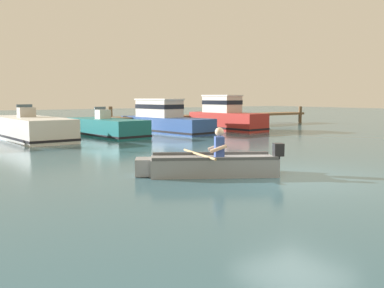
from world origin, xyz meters
The scene contains 7 objects.
ground_plane centered at (0.00, 0.00, 0.00)m, with size 120.00×120.00×0.00m, color #386070.
wooden_dock centered at (9.63, 15.70, 0.71)m, with size 15.37×1.64×1.39m.
rowboat_with_person centered at (-1.51, 1.46, 0.25)m, with size 3.44×2.55×1.19m.
moored_boat_white centered at (-2.92, 13.30, 0.49)m, with size 2.55×6.42×1.60m.
moored_boat_teal centered at (0.53, 12.65, 0.42)m, with size 2.48×5.10×1.46m.
moored_boat_blue centered at (4.15, 13.33, 0.69)m, with size 2.62×6.40×1.84m.
moored_boat_red centered at (8.00, 12.70, 0.78)m, with size 2.18×5.15×2.06m.
Camera 1 is at (-7.90, -7.10, 1.94)m, focal length 40.43 mm.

